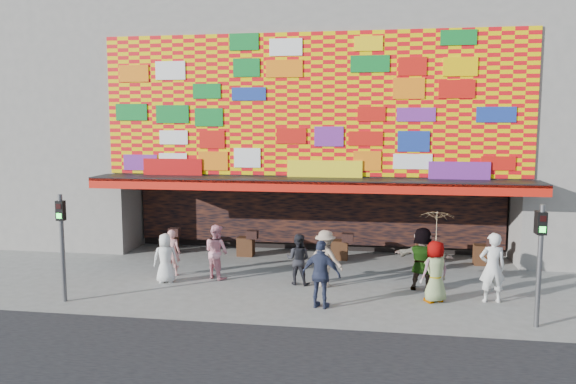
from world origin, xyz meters
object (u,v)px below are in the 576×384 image
signal_right (540,252)px  ped_c (298,259)px  ped_g (435,272)px  parasol (437,226)px  ped_f (422,259)px  ped_i (216,251)px  ped_a (166,258)px  ped_e (321,274)px  ped_b (172,252)px  ped_h (492,268)px  ped_d (325,259)px  signal_left (62,235)px

signal_right → ped_c: 6.87m
ped_g → parasol: parasol is taller
ped_f → ped_i: (-6.37, 0.28, -0.08)m
ped_a → ped_e: ped_e is taller
ped_f → parasol: size_ratio=1.05×
ped_g → ped_e: bearing=-13.5°
ped_a → ped_i: bearing=-170.5°
ped_e → ped_c: bearing=-51.7°
signal_right → parasol: size_ratio=1.66×
ped_b → ped_i: ped_i is taller
parasol → ped_i: bearing=168.3°
ped_c → ped_h: 5.59m
ped_g → ped_h: (1.55, 0.24, 0.12)m
ped_c → ped_i: (-2.66, 0.26, 0.08)m
ped_b → ped_h: bearing=170.0°
ped_a → ped_b: size_ratio=1.02×
parasol → ped_d: bearing=162.3°
signal_left → ped_b: 3.80m
ped_b → ped_e: ped_e is taller
ped_b → ped_h: (9.71, -1.23, 0.22)m
ped_a → ped_h: 9.61m
parasol → signal_left: bearing=-171.1°
ped_c → ped_h: (5.52, -0.87, 0.19)m
ped_b → signal_right: bearing=160.9°
parasol → ped_f: bearing=103.8°
signal_left → ped_f: size_ratio=1.58×
signal_left → ped_c: bearing=23.6°
signal_left → ped_i: signal_left is taller
ped_h → ped_i: size_ratio=1.12×
signal_left → ped_b: size_ratio=1.99×
ped_c → parasol: 4.34m
parasol → ped_b: bearing=169.8°
ped_e → ped_h: (4.59, 1.24, 0.06)m
ped_d → parasol: size_ratio=0.96×
ped_i → ped_c: bearing=-153.5°
ped_g → ped_i: (-6.64, 1.37, 0.01)m
ped_e → ped_a: bearing=-3.6°
ped_a → ped_i: size_ratio=0.89×
signal_right → ped_b: signal_right is taller
ped_h → ped_d: bearing=-15.0°
signal_right → ped_h: (-0.71, 1.82, -0.89)m
signal_right → ped_h: size_ratio=1.54×
ped_e → ped_h: 4.76m
signal_left → ped_c: 6.81m
signal_right → ped_d: (-5.39, 2.58, -1.00)m
ped_a → ped_f: 7.80m
ped_a → ped_f: ped_f is taller
ped_c → ped_e: 2.30m
signal_right → ped_i: signal_right is taller
ped_a → parasol: (8.06, -0.64, 1.36)m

